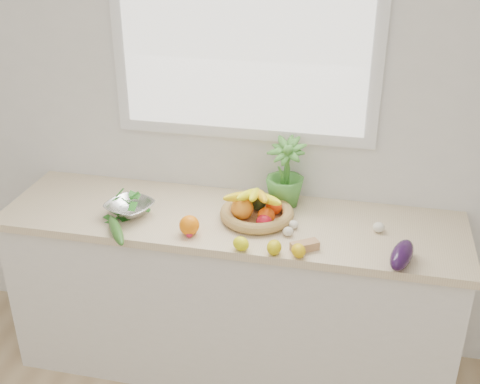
% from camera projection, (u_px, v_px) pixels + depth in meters
% --- Properties ---
extents(back_wall, '(4.50, 0.02, 2.70)m').
position_uv_depth(back_wall, '(244.00, 108.00, 2.96)').
color(back_wall, white).
rests_on(back_wall, ground).
extents(counter_cabinet, '(2.20, 0.58, 0.86)m').
position_uv_depth(counter_cabinet, '(231.00, 296.00, 3.11)').
color(counter_cabinet, silver).
rests_on(counter_cabinet, ground).
extents(countertop, '(2.24, 0.62, 0.04)m').
position_uv_depth(countertop, '(231.00, 221.00, 2.91)').
color(countertop, beige).
rests_on(countertop, counter_cabinet).
extents(window_frame, '(1.30, 0.03, 1.10)m').
position_uv_depth(window_frame, '(244.00, 27.00, 2.77)').
color(window_frame, white).
rests_on(window_frame, back_wall).
extents(window_pane, '(1.18, 0.01, 0.98)m').
position_uv_depth(window_pane, '(243.00, 27.00, 2.75)').
color(window_pane, white).
rests_on(window_pane, window_frame).
extents(orange_loose, '(0.11, 0.11, 0.09)m').
position_uv_depth(orange_loose, '(189.00, 225.00, 2.74)').
color(orange_loose, orange).
rests_on(orange_loose, countertop).
extents(lemon_a, '(0.09, 0.09, 0.06)m').
position_uv_depth(lemon_a, '(298.00, 251.00, 2.57)').
color(lemon_a, '#E2B30C').
rests_on(lemon_a, countertop).
extents(lemon_b, '(0.06, 0.08, 0.06)m').
position_uv_depth(lemon_b, '(274.00, 247.00, 2.59)').
color(lemon_b, '#D2BE0B').
rests_on(lemon_b, countertop).
extents(lemon_c, '(0.10, 0.09, 0.06)m').
position_uv_depth(lemon_c, '(241.00, 244.00, 2.62)').
color(lemon_c, yellow).
rests_on(lemon_c, countertop).
extents(apple, '(0.10, 0.10, 0.08)m').
position_uv_depth(apple, '(264.00, 222.00, 2.78)').
color(apple, red).
rests_on(apple, countertop).
extents(ginger, '(0.13, 0.11, 0.04)m').
position_uv_depth(ginger, '(305.00, 246.00, 2.63)').
color(ginger, tan).
rests_on(ginger, countertop).
extents(garlic_a, '(0.06, 0.06, 0.05)m').
position_uv_depth(garlic_a, '(379.00, 227.00, 2.77)').
color(garlic_a, white).
rests_on(garlic_a, countertop).
extents(garlic_b, '(0.06, 0.06, 0.04)m').
position_uv_depth(garlic_b, '(293.00, 225.00, 2.80)').
color(garlic_b, white).
rests_on(garlic_b, countertop).
extents(garlic_c, '(0.06, 0.06, 0.04)m').
position_uv_depth(garlic_c, '(288.00, 231.00, 2.74)').
color(garlic_c, silver).
rests_on(garlic_c, countertop).
extents(eggplant, '(0.14, 0.24, 0.09)m').
position_uv_depth(eggplant, '(402.00, 255.00, 2.52)').
color(eggplant, '#240D32').
rests_on(eggplant, countertop).
extents(cucumber, '(0.19, 0.26, 0.05)m').
position_uv_depth(cucumber, '(116.00, 230.00, 2.74)').
color(cucumber, '#295B1A').
rests_on(cucumber, countertop).
extents(radish, '(0.03, 0.03, 0.03)m').
position_uv_depth(radish, '(189.00, 234.00, 2.73)').
color(radish, red).
rests_on(radish, countertop).
extents(potted_herb, '(0.24, 0.24, 0.35)m').
position_uv_depth(potted_herb, '(285.00, 172.00, 2.95)').
color(potted_herb, '#448B32').
rests_on(potted_herb, countertop).
extents(fruit_basket, '(0.37, 0.37, 0.18)m').
position_uv_depth(fruit_basket, '(256.00, 209.00, 2.86)').
color(fruit_basket, tan).
rests_on(fruit_basket, countertop).
extents(colander_with_spinach, '(0.28, 0.28, 0.12)m').
position_uv_depth(colander_with_spinach, '(129.00, 205.00, 2.89)').
color(colander_with_spinach, silver).
rests_on(colander_with_spinach, countertop).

